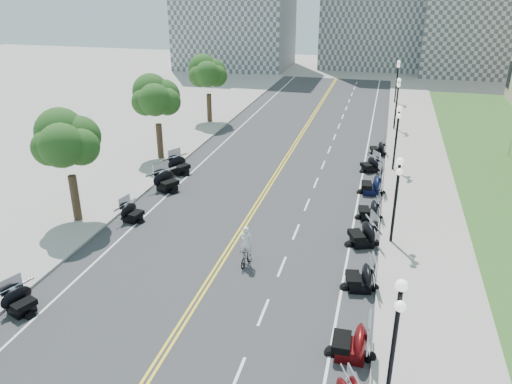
# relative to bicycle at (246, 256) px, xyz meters

# --- Properties ---
(ground) EXTENTS (160.00, 160.00, 0.00)m
(ground) POSITION_rel_bicycle_xyz_m (-1.35, 0.25, -0.48)
(ground) COLOR gray
(road) EXTENTS (16.00, 90.00, 0.01)m
(road) POSITION_rel_bicycle_xyz_m (-1.35, 10.25, -0.48)
(road) COLOR #333335
(road) RESTS_ON ground
(centerline_yellow_a) EXTENTS (0.12, 90.00, 0.00)m
(centerline_yellow_a) POSITION_rel_bicycle_xyz_m (-1.47, 10.25, -0.47)
(centerline_yellow_a) COLOR yellow
(centerline_yellow_a) RESTS_ON road
(centerline_yellow_b) EXTENTS (0.12, 90.00, 0.00)m
(centerline_yellow_b) POSITION_rel_bicycle_xyz_m (-1.23, 10.25, -0.47)
(centerline_yellow_b) COLOR yellow
(centerline_yellow_b) RESTS_ON road
(edge_line_north) EXTENTS (0.12, 90.00, 0.00)m
(edge_line_north) POSITION_rel_bicycle_xyz_m (5.05, 10.25, -0.47)
(edge_line_north) COLOR white
(edge_line_north) RESTS_ON road
(edge_line_south) EXTENTS (0.12, 90.00, 0.00)m
(edge_line_south) POSITION_rel_bicycle_xyz_m (-7.75, 10.25, -0.47)
(edge_line_south) COLOR white
(edge_line_south) RESTS_ON road
(lane_dash_4) EXTENTS (0.12, 2.00, 0.00)m
(lane_dash_4) POSITION_rel_bicycle_xyz_m (1.85, -7.75, -0.47)
(lane_dash_4) COLOR white
(lane_dash_4) RESTS_ON road
(lane_dash_5) EXTENTS (0.12, 2.00, 0.00)m
(lane_dash_5) POSITION_rel_bicycle_xyz_m (1.85, -3.75, -0.47)
(lane_dash_5) COLOR white
(lane_dash_5) RESTS_ON road
(lane_dash_6) EXTENTS (0.12, 2.00, 0.00)m
(lane_dash_6) POSITION_rel_bicycle_xyz_m (1.85, 0.25, -0.47)
(lane_dash_6) COLOR white
(lane_dash_6) RESTS_ON road
(lane_dash_7) EXTENTS (0.12, 2.00, 0.00)m
(lane_dash_7) POSITION_rel_bicycle_xyz_m (1.85, 4.25, -0.47)
(lane_dash_7) COLOR white
(lane_dash_7) RESTS_ON road
(lane_dash_8) EXTENTS (0.12, 2.00, 0.00)m
(lane_dash_8) POSITION_rel_bicycle_xyz_m (1.85, 8.25, -0.47)
(lane_dash_8) COLOR white
(lane_dash_8) RESTS_ON road
(lane_dash_9) EXTENTS (0.12, 2.00, 0.00)m
(lane_dash_9) POSITION_rel_bicycle_xyz_m (1.85, 12.25, -0.47)
(lane_dash_9) COLOR white
(lane_dash_9) RESTS_ON road
(lane_dash_10) EXTENTS (0.12, 2.00, 0.00)m
(lane_dash_10) POSITION_rel_bicycle_xyz_m (1.85, 16.25, -0.47)
(lane_dash_10) COLOR white
(lane_dash_10) RESTS_ON road
(lane_dash_11) EXTENTS (0.12, 2.00, 0.00)m
(lane_dash_11) POSITION_rel_bicycle_xyz_m (1.85, 20.25, -0.47)
(lane_dash_11) COLOR white
(lane_dash_11) RESTS_ON road
(lane_dash_12) EXTENTS (0.12, 2.00, 0.00)m
(lane_dash_12) POSITION_rel_bicycle_xyz_m (1.85, 24.25, -0.47)
(lane_dash_12) COLOR white
(lane_dash_12) RESTS_ON road
(lane_dash_13) EXTENTS (0.12, 2.00, 0.00)m
(lane_dash_13) POSITION_rel_bicycle_xyz_m (1.85, 28.25, -0.47)
(lane_dash_13) COLOR white
(lane_dash_13) RESTS_ON road
(lane_dash_14) EXTENTS (0.12, 2.00, 0.00)m
(lane_dash_14) POSITION_rel_bicycle_xyz_m (1.85, 32.25, -0.47)
(lane_dash_14) COLOR white
(lane_dash_14) RESTS_ON road
(lane_dash_15) EXTENTS (0.12, 2.00, 0.00)m
(lane_dash_15) POSITION_rel_bicycle_xyz_m (1.85, 36.25, -0.47)
(lane_dash_15) COLOR white
(lane_dash_15) RESTS_ON road
(lane_dash_16) EXTENTS (0.12, 2.00, 0.00)m
(lane_dash_16) POSITION_rel_bicycle_xyz_m (1.85, 40.25, -0.47)
(lane_dash_16) COLOR white
(lane_dash_16) RESTS_ON road
(lane_dash_17) EXTENTS (0.12, 2.00, 0.00)m
(lane_dash_17) POSITION_rel_bicycle_xyz_m (1.85, 44.25, -0.47)
(lane_dash_17) COLOR white
(lane_dash_17) RESTS_ON road
(lane_dash_18) EXTENTS (0.12, 2.00, 0.00)m
(lane_dash_18) POSITION_rel_bicycle_xyz_m (1.85, 48.25, -0.47)
(lane_dash_18) COLOR white
(lane_dash_18) RESTS_ON road
(lane_dash_19) EXTENTS (0.12, 2.00, 0.00)m
(lane_dash_19) POSITION_rel_bicycle_xyz_m (1.85, 52.25, -0.47)
(lane_dash_19) COLOR white
(lane_dash_19) RESTS_ON road
(sidewalk_north) EXTENTS (5.00, 90.00, 0.15)m
(sidewalk_north) POSITION_rel_bicycle_xyz_m (9.15, 10.25, -0.41)
(sidewalk_north) COLOR #9E9991
(sidewalk_north) RESTS_ON ground
(sidewalk_south) EXTENTS (5.00, 90.00, 0.15)m
(sidewalk_south) POSITION_rel_bicycle_xyz_m (-11.85, 10.25, -0.41)
(sidewalk_south) COLOR #9E9991
(sidewalk_south) RESTS_ON ground
(lawn) EXTENTS (9.00, 60.00, 0.10)m
(lawn) POSITION_rel_bicycle_xyz_m (16.15, 18.25, -0.43)
(lawn) COLOR #356023
(lawn) RESTS_ON ground
(distant_block_c) EXTENTS (20.00, 14.00, 22.00)m
(distant_block_c) POSITION_rel_bicycle_xyz_m (20.65, 65.25, 10.52)
(distant_block_c) COLOR gray
(distant_block_c) RESTS_ON ground
(street_lamp_1) EXTENTS (0.50, 1.20, 4.90)m
(street_lamp_1) POSITION_rel_bicycle_xyz_m (7.25, -7.75, 2.12)
(street_lamp_1) COLOR black
(street_lamp_1) RESTS_ON sidewalk_north
(street_lamp_2) EXTENTS (0.50, 1.20, 4.90)m
(street_lamp_2) POSITION_rel_bicycle_xyz_m (7.25, 4.25, 2.12)
(street_lamp_2) COLOR black
(street_lamp_2) RESTS_ON sidewalk_north
(street_lamp_3) EXTENTS (0.50, 1.20, 4.90)m
(street_lamp_3) POSITION_rel_bicycle_xyz_m (7.25, 16.25, 2.12)
(street_lamp_3) COLOR black
(street_lamp_3) RESTS_ON sidewalk_north
(street_lamp_4) EXTENTS (0.50, 1.20, 4.90)m
(street_lamp_4) POSITION_rel_bicycle_xyz_m (7.25, 28.25, 2.12)
(street_lamp_4) COLOR black
(street_lamp_4) RESTS_ON sidewalk_north
(street_lamp_5) EXTENTS (0.50, 1.20, 4.90)m
(street_lamp_5) POSITION_rel_bicycle_xyz_m (7.25, 40.25, 2.12)
(street_lamp_5) COLOR black
(street_lamp_5) RESTS_ON sidewalk_north
(tree_2) EXTENTS (4.80, 4.80, 9.20)m
(tree_2) POSITION_rel_bicycle_xyz_m (-11.35, 2.25, 4.27)
(tree_2) COLOR #235619
(tree_2) RESTS_ON sidewalk_south
(tree_3) EXTENTS (4.80, 4.80, 9.20)m
(tree_3) POSITION_rel_bicycle_xyz_m (-11.35, 14.25, 4.27)
(tree_3) COLOR #235619
(tree_3) RESTS_ON sidewalk_south
(tree_4) EXTENTS (4.80, 4.80, 9.20)m
(tree_4) POSITION_rel_bicycle_xyz_m (-11.35, 26.25, 4.27)
(tree_4) COLOR #235619
(tree_4) RESTS_ON sidewalk_south
(motorcycle_n_4) EXTENTS (2.27, 2.27, 1.56)m
(motorcycle_n_4) POSITION_rel_bicycle_xyz_m (5.82, -5.61, 0.30)
(motorcycle_n_4) COLOR #590A0C
(motorcycle_n_4) RESTS_ON road
(motorcycle_n_5) EXTENTS (2.40, 2.40, 1.44)m
(motorcycle_n_5) POSITION_rel_bicycle_xyz_m (5.85, -0.78, 0.24)
(motorcycle_n_5) COLOR black
(motorcycle_n_5) RESTS_ON road
(motorcycle_n_6) EXTENTS (2.86, 2.86, 1.53)m
(motorcycle_n_6) POSITION_rel_bicycle_xyz_m (5.69, 3.66, 0.28)
(motorcycle_n_6) COLOR black
(motorcycle_n_6) RESTS_ON road
(motorcycle_n_7) EXTENTS (2.20, 2.20, 1.35)m
(motorcycle_n_7) POSITION_rel_bicycle_xyz_m (5.89, 7.15, 0.20)
(motorcycle_n_7) COLOR black
(motorcycle_n_7) RESTS_ON road
(motorcycle_n_8) EXTENTS (2.35, 2.35, 1.52)m
(motorcycle_n_8) POSITION_rel_bicycle_xyz_m (5.84, 11.25, 0.28)
(motorcycle_n_8) COLOR black
(motorcycle_n_8) RESTS_ON road
(motorcycle_n_9) EXTENTS (2.54, 2.54, 1.28)m
(motorcycle_n_9) POSITION_rel_bicycle_xyz_m (5.50, 15.68, 0.16)
(motorcycle_n_9) COLOR black
(motorcycle_n_9) RESTS_ON road
(motorcycle_n_10) EXTENTS (2.18, 2.18, 1.27)m
(motorcycle_n_10) POSITION_rel_bicycle_xyz_m (5.95, 19.98, 0.15)
(motorcycle_n_10) COLOR black
(motorcycle_n_10) RESTS_ON road
(motorcycle_s_4) EXTENTS (2.39, 2.39, 1.29)m
(motorcycle_s_4) POSITION_rel_bicycle_xyz_m (-8.58, -6.46, 0.17)
(motorcycle_s_4) COLOR black
(motorcycle_s_4) RESTS_ON road
(motorcycle_s_6) EXTENTS (2.09, 2.09, 1.25)m
(motorcycle_s_6) POSITION_rel_bicycle_xyz_m (-8.13, 3.15, 0.14)
(motorcycle_s_6) COLOR black
(motorcycle_s_6) RESTS_ON road
(motorcycle_s_7) EXTENTS (3.03, 3.03, 1.55)m
(motorcycle_s_7) POSITION_rel_bicycle_xyz_m (-8.11, 8.21, 0.29)
(motorcycle_s_7) COLOR black
(motorcycle_s_7) RESTS_ON road
(motorcycle_s_8) EXTENTS (2.86, 2.86, 1.47)m
(motorcycle_s_8) POSITION_rel_bicycle_xyz_m (-8.55, 11.57, 0.25)
(motorcycle_s_8) COLOR black
(motorcycle_s_8) RESTS_ON road
(bicycle) EXTENTS (0.53, 1.62, 0.96)m
(bicycle) POSITION_rel_bicycle_xyz_m (0.00, 0.00, 0.00)
(bicycle) COLOR #A51414
(bicycle) RESTS_ON road
(cyclist_rider) EXTENTS (0.68, 0.44, 1.86)m
(cyclist_rider) POSITION_rel_bicycle_xyz_m (0.00, 0.00, 1.41)
(cyclist_rider) COLOR silver
(cyclist_rider) RESTS_ON bicycle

